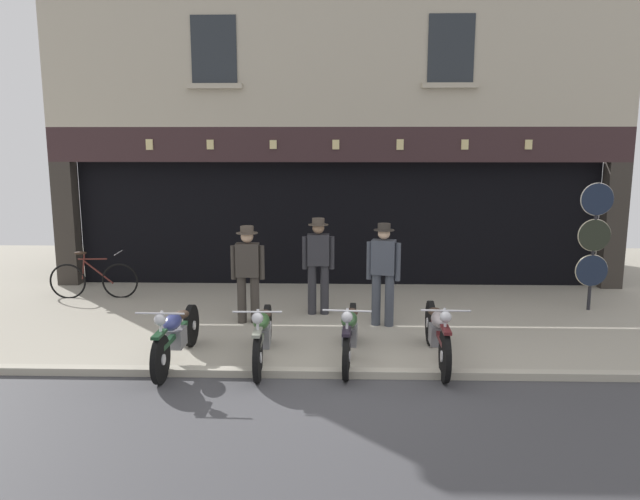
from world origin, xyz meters
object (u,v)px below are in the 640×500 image
(motorcycle_left, at_px, (176,334))
(advert_board_far, at_px, (199,206))
(salesman_right, at_px, (383,269))
(motorcycle_center_left, at_px, (262,333))
(leaning_bicycle, at_px, (93,279))
(tyre_sign_pole, at_px, (594,237))
(motorcycle_center_right, at_px, (437,332))
(shopkeeper_center, at_px, (318,261))
(salesman_left, at_px, (248,269))
(motorcycle_center, at_px, (349,331))
(advert_board_near, at_px, (250,209))

(motorcycle_left, bearing_deg, advert_board_far, -79.65)
(salesman_right, bearing_deg, advert_board_far, -25.71)
(motorcycle_left, xyz_separation_m, motorcycle_center_left, (1.17, 0.06, 0.00))
(leaning_bicycle, bearing_deg, salesman_right, 69.62)
(motorcycle_left, xyz_separation_m, tyre_sign_pole, (6.74, 2.87, 0.93))
(motorcycle_center_right, xyz_separation_m, shopkeeper_center, (-1.71, 2.32, 0.52))
(salesman_left, relative_size, advert_board_far, 1.53)
(motorcycle_center, distance_m, advert_board_far, 5.78)
(motorcycle_center_left, relative_size, motorcycle_center_right, 0.94)
(motorcycle_left, height_order, advert_board_near, advert_board_near)
(motorcycle_left, distance_m, tyre_sign_pole, 7.39)
(shopkeeper_center, xyz_separation_m, advert_board_near, (-1.52, 2.41, 0.65))
(motorcycle_center_right, relative_size, leaning_bicycle, 1.24)
(motorcycle_left, xyz_separation_m, advert_board_far, (-0.75, 4.89, 1.24))
(motorcycle_center_right, bearing_deg, motorcycle_center_left, 3.92)
(motorcycle_center, relative_size, advert_board_near, 2.30)
(leaning_bicycle, bearing_deg, motorcycle_center_right, 57.87)
(motorcycle_center_right, xyz_separation_m, advert_board_near, (-3.22, 4.73, 1.17))
(advert_board_far, bearing_deg, salesman_left, -63.91)
(motorcycle_center_left, distance_m, salesman_left, 1.98)
(salesman_left, bearing_deg, advert_board_near, -83.99)
(motorcycle_center_right, distance_m, tyre_sign_pole, 4.27)
(motorcycle_center, relative_size, salesman_left, 1.25)
(shopkeeper_center, distance_m, salesman_right, 1.26)
(motorcycle_center_left, height_order, salesman_right, salesman_right)
(motorcycle_center_left, bearing_deg, tyre_sign_pole, -154.66)
(salesman_left, bearing_deg, advert_board_far, -64.86)
(motorcycle_center_left, bearing_deg, motorcycle_center_right, -178.98)
(motorcycle_left, bearing_deg, tyre_sign_pole, -155.27)
(motorcycle_center, bearing_deg, salesman_right, -104.70)
(salesman_right, bearing_deg, leaning_bicycle, -2.76)
(motorcycle_center_left, xyz_separation_m, salesman_right, (1.77, 1.77, 0.53))
(advert_board_far, bearing_deg, motorcycle_center_left, -68.32)
(motorcycle_center_right, height_order, salesman_right, salesman_right)
(motorcycle_left, xyz_separation_m, motorcycle_center, (2.36, 0.19, -0.00))
(salesman_right, bearing_deg, motorcycle_center, 84.64)
(motorcycle_center_left, xyz_separation_m, shopkeeper_center, (0.69, 2.42, 0.53))
(motorcycle_center, distance_m, advert_board_near, 5.26)
(motorcycle_center_left, bearing_deg, motorcycle_left, 1.78)
(salesman_left, distance_m, advert_board_near, 3.06)
(motorcycle_center_right, bearing_deg, salesman_right, -67.97)
(leaning_bicycle, bearing_deg, salesman_left, 60.82)
(tyre_sign_pole, bearing_deg, advert_board_near, 162.48)
(shopkeeper_center, bearing_deg, leaning_bicycle, -14.71)
(tyre_sign_pole, relative_size, advert_board_far, 2.15)
(motorcycle_center, distance_m, leaning_bicycle, 5.92)
(advert_board_far, bearing_deg, salesman_right, -39.68)
(motorcycle_center_left, height_order, leaning_bicycle, leaning_bicycle)
(motorcycle_center_left, height_order, motorcycle_center_right, motorcycle_center_right)
(tyre_sign_pole, bearing_deg, advert_board_far, 164.90)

